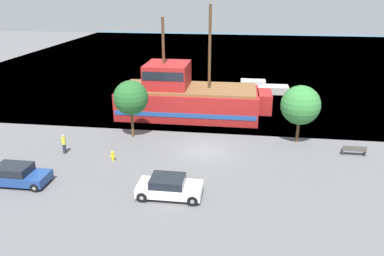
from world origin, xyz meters
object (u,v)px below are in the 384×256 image
object	(u,v)px
parked_car_curb_mid	(15,175)
fire_hydrant	(113,155)
moored_boat_dockside	(256,88)
parked_car_curb_front	(169,187)
pedestrian_walking_near	(64,144)
pirate_ship	(186,97)
bench_promenade_east	(354,150)

from	to	relation	value
parked_car_curb_mid	fire_hydrant	bearing A→B (deg)	40.11
moored_boat_dockside	parked_car_curb_front	xyz separation A→B (m)	(-6.12, -26.22, 0.08)
pedestrian_walking_near	pirate_ship	bearing A→B (deg)	52.06
parked_car_curb_front	pedestrian_walking_near	distance (m)	11.01
moored_boat_dockside	parked_car_curb_front	size ratio (longest dim) A/B	1.87
pirate_ship	moored_boat_dockside	size ratio (longest dim) A/B	2.01
pirate_ship	parked_car_curb_front	distance (m)	16.14
pirate_ship	moored_boat_dockside	world-z (taller)	pirate_ship
moored_boat_dockside	parked_car_curb_front	world-z (taller)	moored_boat_dockside
pirate_ship	fire_hydrant	world-z (taller)	pirate_ship
parked_car_curb_front	parked_car_curb_mid	world-z (taller)	parked_car_curb_mid
moored_boat_dockside	parked_car_curb_mid	distance (m)	30.93
parked_car_curb_front	parked_car_curb_mid	distance (m)	10.59
parked_car_curb_front	pirate_ship	bearing A→B (deg)	94.62
parked_car_curb_mid	bench_promenade_east	distance (m)	25.16
bench_promenade_east	moored_boat_dockside	bearing A→B (deg)	111.58
moored_boat_dockside	pedestrian_walking_near	size ratio (longest dim) A/B	4.83
moored_boat_dockside	pedestrian_walking_near	world-z (taller)	pedestrian_walking_near
bench_promenade_east	pedestrian_walking_near	world-z (taller)	pedestrian_walking_near
fire_hydrant	pedestrian_walking_near	world-z (taller)	pedestrian_walking_near
moored_boat_dockside	fire_hydrant	xyz separation A→B (m)	(-11.45, -21.59, -0.19)
pirate_ship	fire_hydrant	size ratio (longest dim) A/B	20.15
fire_hydrant	pedestrian_walking_near	bearing A→B (deg)	169.96
fire_hydrant	parked_car_curb_front	bearing A→B (deg)	-40.97
parked_car_curb_mid	pedestrian_walking_near	size ratio (longest dim) A/B	2.76
fire_hydrant	pedestrian_walking_near	size ratio (longest dim) A/B	0.48
pirate_ship	parked_car_curb_mid	world-z (taller)	pirate_ship
parked_car_curb_front	fire_hydrant	bearing A→B (deg)	139.03
parked_car_curb_mid	pedestrian_walking_near	bearing A→B (deg)	79.21
moored_boat_dockside	fire_hydrant	bearing A→B (deg)	-117.94
moored_boat_dockside	parked_car_curb_mid	size ratio (longest dim) A/B	1.75
parked_car_curb_mid	bench_promenade_east	bearing A→B (deg)	18.27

